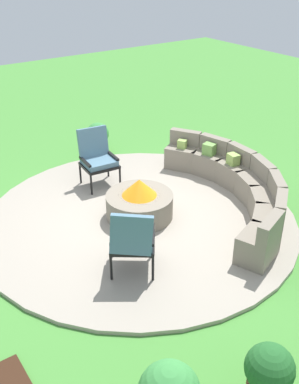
{
  "coord_description": "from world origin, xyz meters",
  "views": [
    {
      "loc": [
        5.28,
        -3.51,
        4.0
      ],
      "look_at": [
        0.0,
        0.2,
        0.45
      ],
      "focal_mm": 42.19,
      "sensor_mm": 36.0,
      "label": 1
    }
  ],
  "objects_px": {
    "fire_pit": "(139,202)",
    "lounge_chair_front_right": "(132,239)",
    "potted_plant_2": "(98,136)",
    "potted_plant_4": "(269,373)",
    "curved_stone_bench": "(236,186)",
    "lounge_chair_front_left": "(97,156)"
  },
  "relations": [
    {
      "from": "fire_pit",
      "to": "curved_stone_bench",
      "type": "xyz_separation_m",
      "value": [
        0.55,
        1.64,
        0.03
      ]
    },
    {
      "from": "lounge_chair_front_right",
      "to": "potted_plant_2",
      "type": "height_order",
      "value": "lounge_chair_front_right"
    },
    {
      "from": "lounge_chair_front_left",
      "to": "lounge_chair_front_right",
      "type": "xyz_separation_m",
      "value": [
        2.54,
        -0.89,
        -0.02
      ]
    },
    {
      "from": "curved_stone_bench",
      "to": "potted_plant_4",
      "type": "bearing_deg",
      "value": -40.06
    },
    {
      "from": "lounge_chair_front_right",
      "to": "potted_plant_4",
      "type": "relative_size",
      "value": 1.5
    },
    {
      "from": "fire_pit",
      "to": "lounge_chair_front_left",
      "type": "bearing_deg",
      "value": 179.03
    },
    {
      "from": "potted_plant_4",
      "to": "lounge_chair_front_right",
      "type": "bearing_deg",
      "value": -179.54
    },
    {
      "from": "lounge_chair_front_left",
      "to": "lounge_chair_front_right",
      "type": "bearing_deg",
      "value": 75.95
    },
    {
      "from": "lounge_chair_front_left",
      "to": "lounge_chair_front_right",
      "type": "distance_m",
      "value": 2.69
    },
    {
      "from": "fire_pit",
      "to": "lounge_chair_front_right",
      "type": "distance_m",
      "value": 1.44
    },
    {
      "from": "fire_pit",
      "to": "lounge_chair_front_left",
      "type": "height_order",
      "value": "lounge_chair_front_left"
    },
    {
      "from": "fire_pit",
      "to": "potted_plant_2",
      "type": "relative_size",
      "value": 1.71
    },
    {
      "from": "fire_pit",
      "to": "lounge_chair_front_left",
      "type": "xyz_separation_m",
      "value": [
        -1.42,
        0.02,
        0.29
      ]
    },
    {
      "from": "fire_pit",
      "to": "lounge_chair_front_right",
      "type": "xyz_separation_m",
      "value": [
        1.12,
        -0.87,
        0.27
      ]
    },
    {
      "from": "curved_stone_bench",
      "to": "lounge_chair_front_left",
      "type": "bearing_deg",
      "value": -140.66
    },
    {
      "from": "curved_stone_bench",
      "to": "potted_plant_2",
      "type": "relative_size",
      "value": 5.73
    },
    {
      "from": "lounge_chair_front_right",
      "to": "potted_plant_4",
      "type": "height_order",
      "value": "lounge_chair_front_right"
    },
    {
      "from": "potted_plant_2",
      "to": "lounge_chair_front_right",
      "type": "bearing_deg",
      "value": -23.13
    },
    {
      "from": "fire_pit",
      "to": "potted_plant_4",
      "type": "relative_size",
      "value": 1.64
    },
    {
      "from": "potted_plant_2",
      "to": "potted_plant_4",
      "type": "relative_size",
      "value": 0.96
    },
    {
      "from": "curved_stone_bench",
      "to": "lounge_chair_front_right",
      "type": "distance_m",
      "value": 2.58
    },
    {
      "from": "potted_plant_4",
      "to": "potted_plant_2",
      "type": "bearing_deg",
      "value": 165.19
    }
  ]
}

